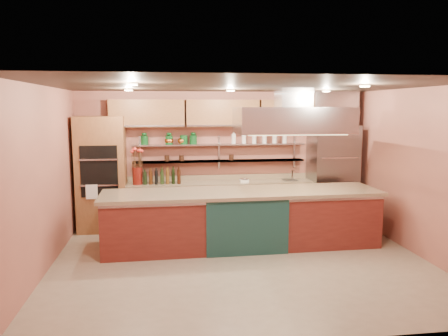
{
  "coord_description": "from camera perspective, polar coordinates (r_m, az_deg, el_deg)",
  "views": [
    {
      "loc": [
        -1.19,
        -6.68,
        2.48
      ],
      "look_at": [
        -0.14,
        1.0,
        1.39
      ],
      "focal_mm": 35.0,
      "sensor_mm": 36.0,
      "label": 1
    }
  ],
  "objects": [
    {
      "name": "wall_right",
      "position": [
        7.96,
        24.1,
        -0.51
      ],
      "size": [
        0.04,
        5.0,
        2.8
      ],
      "primitive_type": "cube",
      "color": "#A8604F",
      "rests_on": "floor"
    },
    {
      "name": "wall_front",
      "position": [
        4.48,
        7.96,
        -6.06
      ],
      "size": [
        6.0,
        0.04,
        2.8
      ],
      "primitive_type": "cube",
      "color": "#A8604F",
      "rests_on": "floor"
    },
    {
      "name": "copper_kettle",
      "position": [
        9.08,
        -5.54,
        3.56
      ],
      "size": [
        0.23,
        0.23,
        0.14
      ],
      "primitive_type": "ellipsoid",
      "rotation": [
        0.0,
        0.0,
        -0.39
      ],
      "color": "#C26D2C",
      "rests_on": "wall_shelf_upper"
    },
    {
      "name": "green_canister",
      "position": [
        9.08,
        -5.29,
        3.71
      ],
      "size": [
        0.17,
        0.17,
        0.19
      ],
      "primitive_type": "cylinder",
      "rotation": [
        0.0,
        0.0,
        0.07
      ],
      "color": "#0E4219",
      "rests_on": "wall_shelf_upper"
    },
    {
      "name": "island",
      "position": [
        7.84,
        2.36,
        -6.63
      ],
      "size": [
        4.84,
        1.13,
        1.01
      ],
      "primitive_type": "cube",
      "rotation": [
        0.0,
        0.0,
        0.02
      ],
      "color": "maroon",
      "rests_on": "floor"
    },
    {
      "name": "oil_bottle_cluster",
      "position": [
        8.94,
        -8.1,
        -1.24
      ],
      "size": [
        0.83,
        0.39,
        0.26
      ],
      "primitive_type": "cube",
      "rotation": [
        0.0,
        0.0,
        -0.2
      ],
      "color": "black",
      "rests_on": "back_counter"
    },
    {
      "name": "bar_faucet",
      "position": [
        9.44,
        8.89,
        -0.9
      ],
      "size": [
        0.03,
        0.03,
        0.22
      ],
      "primitive_type": "cylinder",
      "rotation": [
        0.0,
        0.0,
        -0.17
      ],
      "color": "silver",
      "rests_on": "back_counter"
    },
    {
      "name": "wall_shelf_upper",
      "position": [
        9.15,
        -0.58,
        3.1
      ],
      "size": [
        3.6,
        0.26,
        0.03
      ],
      "primitive_type": "cube",
      "color": "#AAACB1",
      "rests_on": "wall_back"
    },
    {
      "name": "wall_left",
      "position": [
        7.0,
        -22.64,
        -1.51
      ],
      "size": [
        0.04,
        5.0,
        2.8
      ],
      "primitive_type": "cube",
      "color": "#A8604F",
      "rests_on": "floor"
    },
    {
      "name": "wall_back",
      "position": [
        9.32,
        -0.38,
        1.33
      ],
      "size": [
        6.0,
        0.04,
        2.8
      ],
      "primitive_type": "cube",
      "color": "#A8604F",
      "rests_on": "floor"
    },
    {
      "name": "kitchen_scale",
      "position": [
        9.1,
        2.66,
        -1.51
      ],
      "size": [
        0.2,
        0.16,
        0.1
      ],
      "primitive_type": "cube",
      "rotation": [
        0.0,
        0.0,
        0.19
      ],
      "color": "silver",
      "rests_on": "back_counter"
    },
    {
      "name": "ceiling",
      "position": [
        6.79,
        2.39,
        10.68
      ],
      "size": [
        6.0,
        5.0,
        0.02
      ],
      "primitive_type": "cube",
      "color": "black",
      "rests_on": "wall_back"
    },
    {
      "name": "floor",
      "position": [
        7.23,
        2.25,
        -12.18
      ],
      "size": [
        6.0,
        5.0,
        0.02
      ],
      "primitive_type": "cube",
      "color": "gray",
      "rests_on": "ground"
    },
    {
      "name": "oven_stack",
      "position": [
        9.04,
        -15.69,
        -0.77
      ],
      "size": [
        0.95,
        0.64,
        2.3
      ],
      "primitive_type": "cube",
      "color": "brown",
      "rests_on": "floor"
    },
    {
      "name": "upper_cabinets",
      "position": [
        9.08,
        -0.23,
        7.17
      ],
      "size": [
        4.6,
        0.36,
        0.55
      ],
      "primitive_type": "cube",
      "color": "brown",
      "rests_on": "wall_back"
    },
    {
      "name": "back_counter",
      "position": [
        9.17,
        -0.44,
        -4.7
      ],
      "size": [
        3.84,
        0.64,
        0.93
      ],
      "primitive_type": "cube",
      "color": "tan",
      "rests_on": "floor"
    },
    {
      "name": "wall_shelf_lower",
      "position": [
        9.19,
        -0.58,
        0.92
      ],
      "size": [
        3.6,
        0.26,
        0.03
      ],
      "primitive_type": "cube",
      "color": "#AAACB1",
      "rests_on": "wall_back"
    },
    {
      "name": "refrigerator",
      "position": [
        9.61,
        13.95,
        -0.81
      ],
      "size": [
        0.95,
        0.72,
        2.1
      ],
      "primitive_type": "cube",
      "color": "gray",
      "rests_on": "floor"
    },
    {
      "name": "flower_vase",
      "position": [
        8.95,
        -11.24,
        -1.02
      ],
      "size": [
        0.25,
        0.25,
        0.34
      ],
      "primitive_type": "cylinder",
      "rotation": [
        0.0,
        0.0,
        -0.38
      ],
      "color": "#5B130D",
      "rests_on": "back_counter"
    },
    {
      "name": "range_hood",
      "position": [
        7.8,
        8.99,
        6.2
      ],
      "size": [
        2.0,
        1.0,
        0.45
      ],
      "primitive_type": "cube",
      "color": "#AAACB1",
      "rests_on": "ceiling"
    },
    {
      "name": "ceiling_downlights",
      "position": [
        6.99,
        2.09,
        10.36
      ],
      "size": [
        4.0,
        2.8,
        0.02
      ],
      "primitive_type": "cube",
      "color": "#FFE5A5",
      "rests_on": "ceiling"
    }
  ]
}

